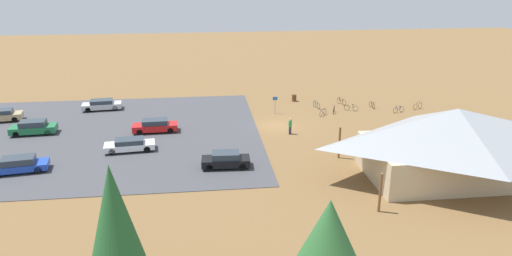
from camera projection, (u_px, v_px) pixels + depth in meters
name	position (u px, v px, depth m)	size (l,w,h in m)	color
ground	(278.00, 126.00, 53.45)	(160.00, 160.00, 0.00)	brown
parking_lot_asphalt	(55.00, 137.00, 49.75)	(42.84, 28.92, 0.05)	#424247
bike_pavilion	(454.00, 139.00, 39.51)	(16.84, 10.76, 6.03)	#C6B28E
trash_bin	(294.00, 98.00, 62.95)	(0.60, 0.60, 0.90)	brown
lot_sign	(275.00, 102.00, 57.35)	(0.56, 0.08, 2.20)	#99999E
pine_east	(329.00, 235.00, 22.79)	(3.44, 3.44, 6.72)	brown
pine_center	(114.00, 214.00, 24.72)	(2.90, 2.90, 7.62)	brown
bicycle_white_lone_east	(323.00, 112.00, 56.97)	(1.15, 1.31, 0.86)	black
bicycle_orange_lone_west	(334.00, 110.00, 57.98)	(0.71, 1.61, 0.79)	black
bicycle_yellow_trailside	(418.00, 106.00, 59.47)	(1.52, 0.85, 0.93)	black
bicycle_black_near_porch	(341.00, 101.00, 61.49)	(0.75, 1.61, 0.86)	black
bicycle_blue_edge_north	(399.00, 109.00, 58.12)	(1.63, 0.68, 0.88)	black
bicycle_red_edge_south	(372.00, 105.00, 59.96)	(0.48, 1.71, 0.83)	black
bicycle_teal_front_row	(317.00, 105.00, 59.92)	(0.57, 1.77, 0.85)	black
bicycle_green_by_bin	(351.00, 108.00, 58.83)	(1.59, 0.80, 0.83)	black
car_green_by_curb	(33.00, 127.00, 50.47)	(4.73, 2.22, 1.47)	#1E6B3D
car_blue_far_end	(19.00, 165.00, 41.18)	(5.01, 2.54, 1.35)	#1E42B2
car_white_inner_stall	(130.00, 145.00, 45.88)	(4.90, 2.25, 1.22)	white
car_red_end_stall	(155.00, 126.00, 51.09)	(4.80, 1.98, 1.40)	red
car_tan_front_row	(1.00, 116.00, 54.57)	(4.78, 2.51, 1.38)	tan
car_silver_aisle_side	(102.00, 105.00, 58.96)	(4.85, 2.31, 1.29)	#BCBCC1
car_black_second_row	(226.00, 160.00, 42.11)	(4.34, 1.98, 1.42)	black
visitor_near_lot	(290.00, 126.00, 50.52)	(0.36, 0.36, 1.75)	#2D3347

